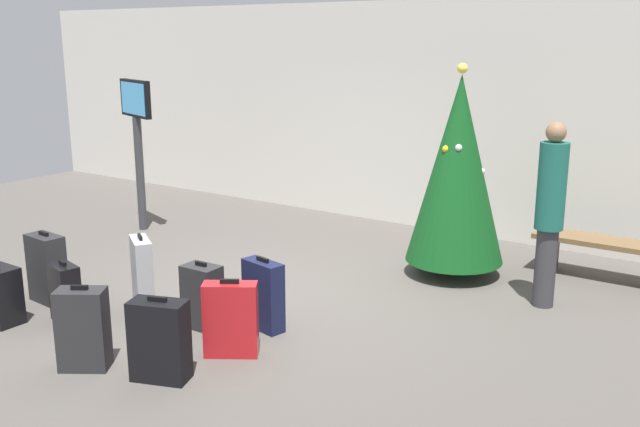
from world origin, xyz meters
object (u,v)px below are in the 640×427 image
traveller_0 (550,209)px  suitcase_7 (65,293)px  suitcase_5 (231,319)px  holiday_tree (458,170)px  suitcase_4 (142,276)px  suitcase_0 (202,297)px  waiting_bench (604,249)px  suitcase_8 (263,295)px  flight_info_kiosk (137,126)px  suitcase_2 (83,329)px  suitcase_1 (47,268)px  suitcase_6 (160,341)px

traveller_0 → suitcase_7: traveller_0 is taller
traveller_0 → suitcase_5: (-1.90, -2.75, -0.70)m
holiday_tree → suitcase_4: holiday_tree is taller
holiday_tree → traveller_0: 1.28m
traveller_0 → suitcase_0: traveller_0 is taller
waiting_bench → suitcase_4: suitcase_4 is taller
suitcase_4 → suitcase_8: bearing=16.1°
suitcase_5 → suitcase_7: suitcase_5 is taller
suitcase_4 → suitcase_5: (1.40, -0.26, -0.06)m
traveller_0 → suitcase_4: size_ratio=2.35×
suitcase_5 → suitcase_7: bearing=-169.7°
flight_info_kiosk → waiting_bench: 6.37m
suitcase_7 → suitcase_4: bearing=52.9°
suitcase_0 → traveller_0: bearing=43.7°
traveller_0 → holiday_tree: bearing=161.3°
holiday_tree → suitcase_4: 3.68m
traveller_0 → suitcase_2: bearing=-127.1°
suitcase_8 → flight_info_kiosk: bearing=153.7°
suitcase_0 → suitcase_7: bearing=-151.8°
holiday_tree → traveller_0: bearing=-18.7°
suitcase_5 → suitcase_2: bearing=-133.8°
suitcase_5 → suitcase_7: (-1.85, -0.34, -0.04)m
holiday_tree → flight_info_kiosk: size_ratio=1.14×
holiday_tree → suitcase_7: 4.43m
flight_info_kiosk → suitcase_1: flight_info_kiosk is taller
suitcase_1 → suitcase_4: (1.08, 0.35, 0.03)m
suitcase_2 → holiday_tree: bearing=68.8°
suitcase_6 → suitcase_8: 1.30m
suitcase_1 → suitcase_8: bearing=17.0°
suitcase_4 → suitcase_8: (1.27, 0.37, -0.05)m
suitcase_7 → suitcase_8: suitcase_8 is taller
traveller_0 → suitcase_1: bearing=-147.1°
waiting_bench → suitcase_7: 5.91m
suitcase_4 → suitcase_7: size_ratio=1.31×
waiting_bench → suitcase_8: size_ratio=2.19×
traveller_0 → suitcase_7: size_ratio=3.08×
holiday_tree → suitcase_6: bearing=-103.0°
waiting_bench → suitcase_6: 5.21m
flight_info_kiosk → suitcase_1: size_ratio=2.82×
suitcase_1 → suitcase_2: bearing=-26.2°
waiting_bench → suitcase_1: size_ratio=2.05×
suitcase_8 → suitcase_7: bearing=-150.8°
waiting_bench → suitcase_0: 4.62m
suitcase_5 → suitcase_0: bearing=153.7°
suitcase_0 → flight_info_kiosk: bearing=146.3°
suitcase_1 → suitcase_2: (1.62, -0.80, -0.01)m
suitcase_0 → suitcase_6: (0.47, -0.99, 0.03)m
suitcase_0 → suitcase_1: 1.89m
flight_info_kiosk → suitcase_2: 4.68m
traveller_0 → suitcase_7: (-3.75, -3.08, -0.74)m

